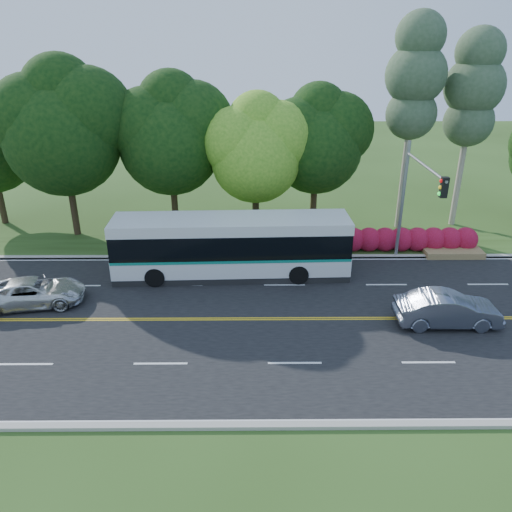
{
  "coord_description": "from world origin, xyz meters",
  "views": [
    {
      "loc": [
        -2.22,
        -20.4,
        12.29
      ],
      "look_at": [
        -2.05,
        2.0,
        2.39
      ],
      "focal_mm": 35.0,
      "sensor_mm": 36.0,
      "label": 1
    }
  ],
  "objects_px": {
    "traffic_signal": "(415,191)",
    "transit_bus": "(231,247)",
    "suv": "(34,292)",
    "sedan": "(448,309)"
  },
  "relations": [
    {
      "from": "transit_bus",
      "to": "sedan",
      "type": "distance_m",
      "value": 11.49
    },
    {
      "from": "sedan",
      "to": "suv",
      "type": "distance_m",
      "value": 19.9
    },
    {
      "from": "transit_bus",
      "to": "suv",
      "type": "relative_size",
      "value": 2.66
    },
    {
      "from": "traffic_signal",
      "to": "transit_bus",
      "type": "relative_size",
      "value": 0.54
    },
    {
      "from": "transit_bus",
      "to": "suv",
      "type": "distance_m",
      "value": 10.26
    },
    {
      "from": "transit_bus",
      "to": "sedan",
      "type": "xyz_separation_m",
      "value": [
        10.13,
        -5.35,
        -0.88
      ]
    },
    {
      "from": "transit_bus",
      "to": "sedan",
      "type": "height_order",
      "value": "transit_bus"
    },
    {
      "from": "transit_bus",
      "to": "sedan",
      "type": "bearing_deg",
      "value": -29.76
    },
    {
      "from": "sedan",
      "to": "traffic_signal",
      "type": "bearing_deg",
      "value": 2.69
    },
    {
      "from": "transit_bus",
      "to": "suv",
      "type": "height_order",
      "value": "transit_bus"
    }
  ]
}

